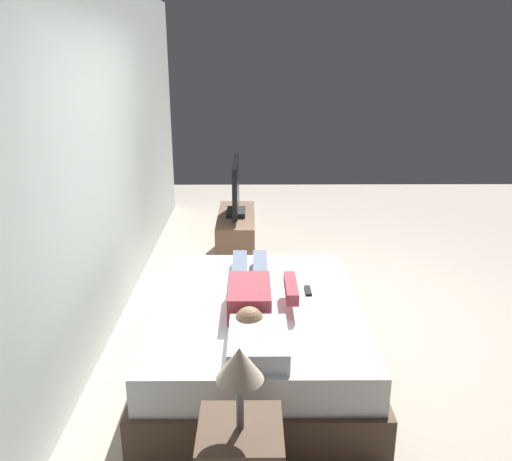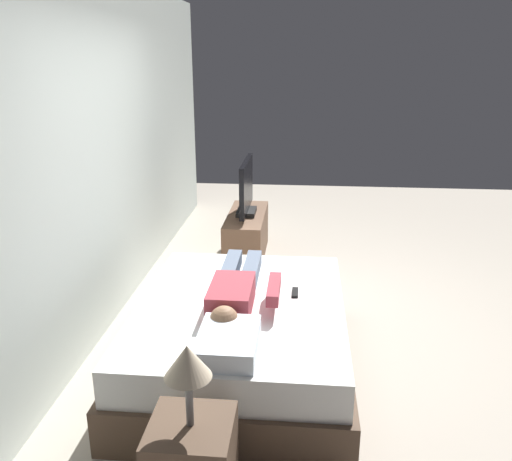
{
  "view_description": "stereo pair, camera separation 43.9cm",
  "coord_description": "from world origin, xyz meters",
  "px_view_note": "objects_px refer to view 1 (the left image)",
  "views": [
    {
      "loc": [
        -4.01,
        0.52,
        2.17
      ],
      "look_at": [
        0.42,
        0.48,
        0.69
      ],
      "focal_mm": 37.39,
      "sensor_mm": 36.0,
      "label": 1
    },
    {
      "loc": [
        -4.0,
        0.08,
        2.17
      ],
      "look_at": [
        0.42,
        0.48,
        0.69
      ],
      "focal_mm": 37.39,
      "sensor_mm": 36.0,
      "label": 2
    }
  ],
  "objects_px": {
    "remote": "(308,291)",
    "person": "(252,290)",
    "lamp": "(240,365)",
    "pillow": "(258,343)",
    "tv_stand": "(236,236)",
    "bed": "(257,338)",
    "tv": "(236,189)"
  },
  "relations": [
    {
      "from": "tv",
      "to": "remote",
      "type": "bearing_deg",
      "value": -164.46
    },
    {
      "from": "tv_stand",
      "to": "tv",
      "type": "bearing_deg",
      "value": -90.0
    },
    {
      "from": "person",
      "to": "tv",
      "type": "bearing_deg",
      "value": 4.4
    },
    {
      "from": "tv",
      "to": "bed",
      "type": "bearing_deg",
      "value": -174.71
    },
    {
      "from": "person",
      "to": "lamp",
      "type": "relative_size",
      "value": 3.0
    },
    {
      "from": "pillow",
      "to": "lamp",
      "type": "height_order",
      "value": "lamp"
    },
    {
      "from": "pillow",
      "to": "person",
      "type": "height_order",
      "value": "person"
    },
    {
      "from": "pillow",
      "to": "tv",
      "type": "distance_m",
      "value": 2.9
    },
    {
      "from": "pillow",
      "to": "tv",
      "type": "relative_size",
      "value": 0.55
    },
    {
      "from": "remote",
      "to": "tv_stand",
      "type": "bearing_deg",
      "value": 15.54
    },
    {
      "from": "pillow",
      "to": "lamp",
      "type": "bearing_deg",
      "value": 171.66
    },
    {
      "from": "tv_stand",
      "to": "lamp",
      "type": "bearing_deg",
      "value": -178.08
    },
    {
      "from": "lamp",
      "to": "remote",
      "type": "bearing_deg",
      "value": -17.74
    },
    {
      "from": "bed",
      "to": "lamp",
      "type": "bearing_deg",
      "value": 175.85
    },
    {
      "from": "person",
      "to": "bed",
      "type": "bearing_deg",
      "value": -127.65
    },
    {
      "from": "person",
      "to": "tv_stand",
      "type": "relative_size",
      "value": 1.15
    },
    {
      "from": "remote",
      "to": "bed",
      "type": "bearing_deg",
      "value": 116.1
    },
    {
      "from": "pillow",
      "to": "person",
      "type": "relative_size",
      "value": 0.38
    },
    {
      "from": "bed",
      "to": "tv",
      "type": "bearing_deg",
      "value": 5.29
    },
    {
      "from": "remote",
      "to": "person",
      "type": "bearing_deg",
      "value": 110.47
    },
    {
      "from": "pillow",
      "to": "tv",
      "type": "bearing_deg",
      "value": 4.13
    },
    {
      "from": "lamp",
      "to": "tv_stand",
      "type": "bearing_deg",
      "value": 1.92
    },
    {
      "from": "person",
      "to": "lamp",
      "type": "xyz_separation_m",
      "value": [
        -1.28,
        0.05,
        0.23
      ]
    },
    {
      "from": "remote",
      "to": "tv",
      "type": "distance_m",
      "value": 2.16
    },
    {
      "from": "bed",
      "to": "remote",
      "type": "relative_size",
      "value": 12.7
    },
    {
      "from": "lamp",
      "to": "pillow",
      "type": "bearing_deg",
      "value": -8.34
    },
    {
      "from": "tv_stand",
      "to": "tv",
      "type": "xyz_separation_m",
      "value": [
        0.0,
        -0.0,
        0.53
      ]
    },
    {
      "from": "bed",
      "to": "pillow",
      "type": "height_order",
      "value": "pillow"
    },
    {
      "from": "person",
      "to": "pillow",
      "type": "bearing_deg",
      "value": -176.76
    },
    {
      "from": "tv",
      "to": "lamp",
      "type": "height_order",
      "value": "tv"
    },
    {
      "from": "bed",
      "to": "remote",
      "type": "height_order",
      "value": "remote"
    },
    {
      "from": "person",
      "to": "tv_stand",
      "type": "height_order",
      "value": "person"
    }
  ]
}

